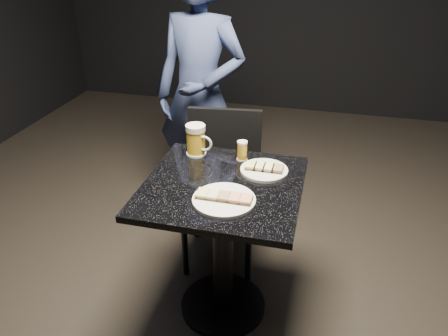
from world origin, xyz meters
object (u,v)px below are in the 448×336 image
Objects in this scene: plate_large at (224,200)px; beer_mug at (196,140)px; beer_tumbler at (242,151)px; table at (223,228)px; patron at (200,96)px; plate_small at (264,170)px; chair at (222,179)px.

plate_large is 0.46m from beer_mug.
plate_large is at bearing -89.08° from beer_tumbler.
patron is at bearing 112.86° from table.
table is 0.45m from beer_mug.
plate_small is 1.41× the size of beer_mug.
beer_tumbler is (-0.13, 0.10, 0.04)m from plate_small.
plate_large is 0.16× the size of patron.
plate_small is 0.38m from beer_mug.
beer_tumbler is at bearing 82.46° from table.
patron reaches higher than chair.
patron is 1.01m from table.
beer_mug is (-0.24, 0.39, 0.07)m from plate_large.
plate_large is 0.67m from chair.
chair is (-0.28, 0.30, -0.26)m from plate_small.
beer_mug is 1.61× the size of beer_tumbler.
plate_small is at bearing -14.70° from beer_mug.
beer_mug reaches higher than plate_small.
plate_small is 2.28× the size of beer_tumbler.
plate_large is 1.10m from patron.
table is at bearing -97.54° from beer_tumbler.
chair is (-0.12, 0.46, -0.01)m from table.
beer_mug reaches higher than chair.
table is 4.75× the size of beer_mug.
table is at bearing 106.07° from plate_large.
patron is 10.46× the size of beer_mug.
beer_mug reaches higher than plate_large.
beer_mug is at bearing -179.69° from beer_tumbler.
patron is 2.20× the size of table.
plate_small is 0.49m from chair.
beer_tumbler is (0.03, 0.25, 0.29)m from table.
plate_small is 0.25× the size of chair.
plate_small is at bearing 44.45° from table.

